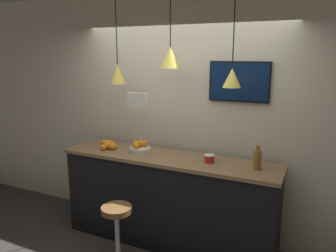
# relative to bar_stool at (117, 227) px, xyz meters

# --- Properties ---
(back_wall) EXTENTS (8.00, 0.06, 2.90)m
(back_wall) POSITION_rel_bar_stool_xyz_m (0.29, 1.01, 1.02)
(back_wall) COLOR beige
(back_wall) RESTS_ON ground_plane
(service_counter) EXTENTS (2.49, 0.58, 1.06)m
(service_counter) POSITION_rel_bar_stool_xyz_m (0.29, 0.61, 0.10)
(service_counter) COLOR black
(service_counter) RESTS_ON ground_plane
(bar_stool) EXTENTS (0.36, 0.36, 0.66)m
(bar_stool) POSITION_rel_bar_stool_xyz_m (0.00, 0.00, 0.00)
(bar_stool) COLOR #B7B7BC
(bar_stool) RESTS_ON ground_plane
(fruit_bowl) EXTENTS (0.24, 0.24, 0.14)m
(fruit_bowl) POSITION_rel_bar_stool_xyz_m (-0.07, 0.61, 0.68)
(fruit_bowl) COLOR beige
(fruit_bowl) RESTS_ON service_counter
(orange_pile) EXTENTS (0.28, 0.27, 0.08)m
(orange_pile) POSITION_rel_bar_stool_xyz_m (-0.51, 0.61, 0.67)
(orange_pile) COLOR orange
(orange_pile) RESTS_ON service_counter
(juice_bottle) EXTENTS (0.08, 0.08, 0.25)m
(juice_bottle) POSITION_rel_bar_stool_xyz_m (1.27, 0.61, 0.73)
(juice_bottle) COLOR olive
(juice_bottle) RESTS_ON service_counter
(spread_jar) EXTENTS (0.11, 0.11, 0.08)m
(spread_jar) POSITION_rel_bar_stool_xyz_m (0.78, 0.61, 0.67)
(spread_jar) COLOR red
(spread_jar) RESTS_ON service_counter
(pendant_lamp_left) EXTENTS (0.18, 0.18, 0.97)m
(pendant_lamp_left) POSITION_rel_bar_stool_xyz_m (-0.38, 0.66, 1.52)
(pendant_lamp_left) COLOR black
(pendant_lamp_middle) EXTENTS (0.22, 0.22, 0.77)m
(pendant_lamp_middle) POSITION_rel_bar_stool_xyz_m (0.29, 0.66, 1.71)
(pendant_lamp_middle) COLOR black
(pendant_lamp_right) EXTENTS (0.18, 0.18, 0.95)m
(pendant_lamp_right) POSITION_rel_bar_stool_xyz_m (0.97, 0.66, 1.52)
(pendant_lamp_right) COLOR black
(mounted_tv) EXTENTS (0.65, 0.04, 0.43)m
(mounted_tv) POSITION_rel_bar_stool_xyz_m (0.97, 0.95, 1.46)
(mounted_tv) COLOR black
(hanging_menu_board) EXTENTS (0.24, 0.01, 0.17)m
(hanging_menu_board) POSITION_rel_bar_stool_xyz_m (0.03, 0.40, 1.27)
(hanging_menu_board) COLOR silver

